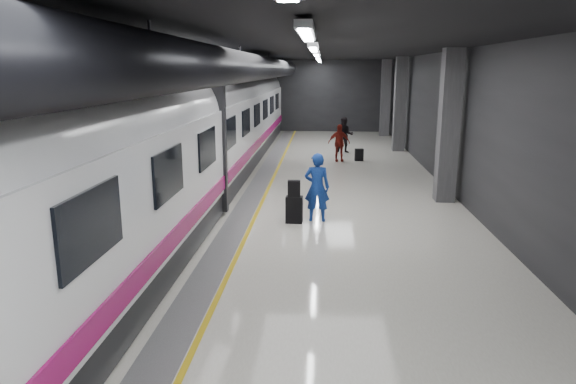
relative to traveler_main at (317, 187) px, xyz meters
name	(u,v)px	position (x,y,z in m)	size (l,w,h in m)	color
ground	(291,216)	(-0.72, 0.41, -0.90)	(40.00, 40.00, 0.00)	silver
platform_hall	(283,83)	(-1.00, 1.37, 2.63)	(10.02, 40.02, 4.51)	black
train	(170,139)	(-3.96, 0.41, 1.16)	(3.05, 38.00, 4.05)	black
traveler_main	(317,187)	(0.00, 0.00, 0.00)	(0.66, 0.43, 1.81)	#1643A8
suitcase_main	(294,210)	(-0.58, -0.22, -0.55)	(0.43, 0.27, 0.70)	black
shoulder_bag	(294,189)	(-0.59, -0.26, 0.01)	(0.32, 0.17, 0.43)	black
traveler_far_a	(345,135)	(1.17, 11.58, -0.06)	(0.83, 0.64, 1.70)	black
traveler_far_b	(339,143)	(0.84, 9.19, -0.10)	(0.94, 0.39, 1.61)	maroon
suitcase_far	(359,155)	(1.73, 9.31, -0.64)	(0.36, 0.23, 0.53)	black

